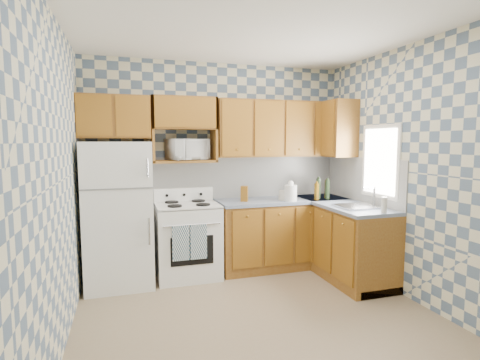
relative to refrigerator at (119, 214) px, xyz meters
name	(u,v)px	position (x,y,z in m)	size (l,w,h in m)	color
floor	(258,316)	(1.27, -1.25, -0.84)	(3.40, 3.40, 0.00)	#8A7155
back_wall	(218,166)	(1.27, 0.35, 0.51)	(3.40, 0.02, 2.70)	slate
right_wall	(409,173)	(2.97, -1.25, 0.51)	(0.02, 3.20, 2.70)	slate
backsplash_back	(246,177)	(1.68, 0.34, 0.36)	(2.60, 0.01, 0.56)	white
backsplash_right	(362,180)	(2.96, -0.45, 0.36)	(0.01, 1.60, 0.56)	white
refrigerator	(119,214)	(0.00, 0.00, 0.00)	(0.75, 0.70, 1.68)	white
stove_body	(188,241)	(0.80, 0.03, -0.39)	(0.76, 0.65, 0.90)	white
cooktop	(187,205)	(0.80, 0.03, 0.07)	(0.76, 0.65, 0.03)	silver
backguard	(184,194)	(0.80, 0.30, 0.16)	(0.76, 0.08, 0.17)	white
dish_towel_left	(181,243)	(0.67, -0.32, -0.31)	(0.19, 0.03, 0.41)	navy
dish_towel_right	(199,242)	(0.88, -0.32, -0.31)	(0.19, 0.03, 0.41)	navy
base_cabinets_back	(283,234)	(2.10, 0.05, -0.40)	(1.75, 0.60, 0.88)	brown
base_cabinets_right	(340,240)	(2.67, -0.45, -0.40)	(0.60, 1.60, 0.88)	brown
countertop_back	(283,200)	(2.10, 0.05, 0.06)	(1.77, 0.63, 0.04)	slate
countertop_right	(341,204)	(2.67, -0.45, 0.06)	(0.63, 1.60, 0.04)	slate
upper_cabinets_back	(280,129)	(2.10, 0.19, 1.01)	(1.75, 0.33, 0.74)	brown
upper_cabinets_fridge	(114,117)	(-0.02, 0.19, 1.13)	(0.82, 0.33, 0.50)	brown
upper_cabinets_right	(334,129)	(2.81, 0.00, 1.01)	(0.33, 0.70, 0.74)	brown
microwave_shelf	(184,161)	(0.80, 0.19, 0.60)	(0.80, 0.33, 0.03)	brown
microwave	(187,149)	(0.85, 0.20, 0.74)	(0.48, 0.32, 0.27)	white
sink	(358,207)	(2.67, -0.80, 0.09)	(0.48, 0.40, 0.03)	#B7B7BC
window	(380,161)	(2.96, -0.80, 0.61)	(0.02, 0.66, 0.86)	white
bottle_0	(318,189)	(2.55, -0.09, 0.22)	(0.06, 0.06, 0.27)	black
bottle_1	(327,190)	(2.65, -0.15, 0.21)	(0.06, 0.06, 0.26)	black
bottle_2	(327,189)	(2.70, -0.05, 0.20)	(0.06, 0.06, 0.24)	#5E3F0B
bottle_3	(317,192)	(2.48, -0.17, 0.19)	(0.06, 0.06, 0.22)	#5E3F0B
knife_block	(244,194)	(1.54, 0.00, 0.18)	(0.09, 0.09, 0.20)	brown
electric_kettle	(291,193)	(2.12, -0.14, 0.18)	(0.16, 0.16, 0.21)	white
food_containers	(285,195)	(2.09, -0.05, 0.14)	(0.18, 0.18, 0.12)	beige
soap_bottle	(384,205)	(2.74, -1.18, 0.17)	(0.06, 0.06, 0.17)	beige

